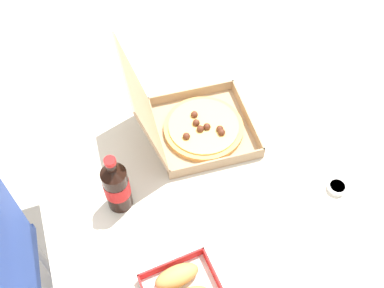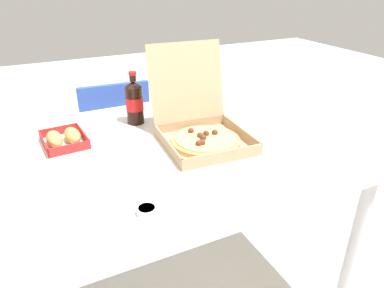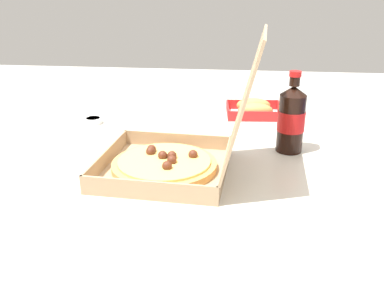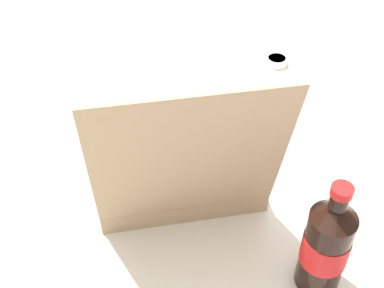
# 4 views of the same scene
# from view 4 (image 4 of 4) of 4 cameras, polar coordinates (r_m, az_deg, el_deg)

# --- Properties ---
(dining_table) EXTENTS (1.25, 1.00, 0.75)m
(dining_table) POSITION_cam_4_polar(r_m,az_deg,el_deg) (1.07, 3.33, -6.33)
(dining_table) COLOR silver
(dining_table) RESTS_ON ground_plane
(pizza_box_open) EXTENTS (0.33, 0.40, 0.34)m
(pizza_box_open) POSITION_cam_4_polar(r_m,az_deg,el_deg) (0.97, -1.81, -1.74)
(pizza_box_open) COLOR tan
(pizza_box_open) RESTS_ON dining_table
(cola_bottle) EXTENTS (0.07, 0.07, 0.22)m
(cola_bottle) POSITION_cam_4_polar(r_m,az_deg,el_deg) (0.81, 14.98, -11.06)
(cola_bottle) COLOR black
(cola_bottle) RESTS_ON dining_table
(paper_menu) EXTENTS (0.23, 0.19, 0.00)m
(paper_menu) POSITION_cam_4_polar(r_m,az_deg,el_deg) (1.27, 18.15, 5.09)
(paper_menu) COLOR white
(paper_menu) RESTS_ON dining_table
(dipping_sauce_cup) EXTENTS (0.06, 0.06, 0.02)m
(dipping_sauce_cup) POSITION_cam_4_polar(r_m,az_deg,el_deg) (1.34, 9.60, 9.33)
(dipping_sauce_cup) COLOR white
(dipping_sauce_cup) RESTS_ON dining_table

